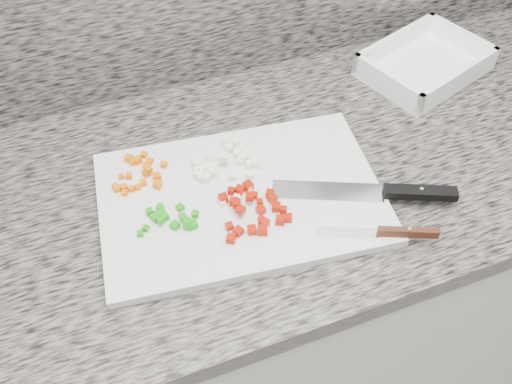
% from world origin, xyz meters
% --- Properties ---
extents(cabinet, '(3.92, 0.62, 0.86)m').
position_xyz_m(cabinet, '(0.00, 1.44, 0.43)').
color(cabinet, beige).
rests_on(cabinet, ground).
extents(countertop, '(3.96, 0.64, 0.04)m').
position_xyz_m(countertop, '(0.00, 1.44, 0.88)').
color(countertop, '#615D55').
rests_on(countertop, cabinet).
extents(cutting_board, '(0.51, 0.37, 0.02)m').
position_xyz_m(cutting_board, '(-0.07, 1.39, 0.91)').
color(cutting_board, silver).
rests_on(cutting_board, countertop).
extents(carrot_pile, '(0.11, 0.10, 0.02)m').
position_xyz_m(carrot_pile, '(-0.22, 1.49, 0.92)').
color(carrot_pile, '#DF6404').
rests_on(carrot_pile, cutting_board).
extents(onion_pile, '(0.12, 0.11, 0.02)m').
position_xyz_m(onion_pile, '(-0.08, 1.46, 0.92)').
color(onion_pile, white).
rests_on(onion_pile, cutting_board).
extents(green_pepper_pile, '(0.11, 0.07, 0.02)m').
position_xyz_m(green_pepper_pile, '(-0.20, 1.37, 0.92)').
color(green_pepper_pile, '#1A960D').
rests_on(green_pepper_pile, cutting_board).
extents(red_pepper_pile, '(0.12, 0.12, 0.02)m').
position_xyz_m(red_pepper_pile, '(-0.07, 1.34, 0.92)').
color(red_pepper_pile, '#9F1302').
rests_on(red_pepper_pile, cutting_board).
extents(garlic_pile, '(0.06, 0.05, 0.01)m').
position_xyz_m(garlic_pile, '(-0.08, 1.38, 0.92)').
color(garlic_pile, '#EFE9B9').
rests_on(garlic_pile, cutting_board).
extents(chef_knife, '(0.30, 0.16, 0.02)m').
position_xyz_m(chef_knife, '(0.16, 1.30, 0.92)').
color(chef_knife, silver).
rests_on(chef_knife, cutting_board).
extents(paring_knife, '(0.18, 0.09, 0.02)m').
position_xyz_m(paring_knife, '(0.12, 1.22, 0.92)').
color(paring_knife, silver).
rests_on(paring_knife, cutting_board).
extents(tray, '(0.30, 0.25, 0.05)m').
position_xyz_m(tray, '(0.41, 1.59, 0.92)').
color(tray, white).
rests_on(tray, countertop).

